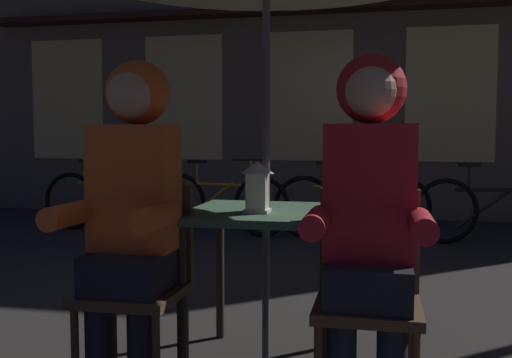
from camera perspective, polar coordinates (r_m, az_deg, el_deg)
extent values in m
cube|color=#42664C|center=(2.74, 0.98, -3.38)|extent=(0.72, 0.72, 0.04)
cylinder|color=#2D2319|center=(2.60, -7.24, -12.17)|extent=(0.04, 0.04, 0.70)
cylinder|color=#2D2319|center=(2.48, 6.82, -13.03)|extent=(0.04, 0.04, 0.70)
cylinder|color=#2D2319|center=(3.17, -3.52, -9.12)|extent=(0.04, 0.04, 0.70)
cylinder|color=#2D2319|center=(3.07, 7.86, -9.61)|extent=(0.04, 0.04, 0.70)
cylinder|color=#4C4C51|center=(2.71, 1.00, 5.08)|extent=(0.04, 0.04, 2.25)
cube|color=white|center=(2.64, 0.13, -3.11)|extent=(0.11, 0.11, 0.02)
cube|color=white|center=(2.63, 0.13, -1.21)|extent=(0.09, 0.09, 0.16)
pyramid|color=white|center=(2.62, 0.13, 1.14)|extent=(0.11, 0.11, 0.06)
cube|color=#513823|center=(2.52, -11.96, -10.91)|extent=(0.40, 0.40, 0.04)
cylinder|color=#513823|center=(2.68, -6.92, -14.95)|extent=(0.03, 0.03, 0.41)
cylinder|color=#513823|center=(2.81, -13.71, -14.17)|extent=(0.03, 0.03, 0.41)
cube|color=#513823|center=(2.64, -10.41, -5.10)|extent=(0.40, 0.03, 0.42)
cube|color=#513823|center=(2.32, 10.82, -12.25)|extent=(0.40, 0.40, 0.04)
cylinder|color=#513823|center=(2.56, 14.80, -16.06)|extent=(0.03, 0.03, 0.41)
cylinder|color=#513823|center=(2.56, 6.87, -15.91)|extent=(0.03, 0.03, 0.41)
cube|color=#513823|center=(2.45, 10.99, -5.85)|extent=(0.40, 0.03, 0.42)
cylinder|color=black|center=(2.44, -11.11, -16.47)|extent=(0.11, 0.11, 0.45)
cylinder|color=black|center=(2.51, -15.04, -15.92)|extent=(0.11, 0.11, 0.45)
cube|color=black|center=(2.50, -12.00, -8.69)|extent=(0.32, 0.36, 0.16)
cube|color=#E05B23|center=(2.48, -11.74, -0.83)|extent=(0.34, 0.22, 0.52)
cylinder|color=#E05B23|center=(2.22, -9.73, -3.73)|extent=(0.09, 0.30, 0.09)
cylinder|color=#E05B23|center=(2.38, -17.83, -3.35)|extent=(0.09, 0.30, 0.09)
sphere|color=tan|center=(2.48, -11.88, 8.07)|extent=(0.21, 0.21, 0.21)
sphere|color=#E05B23|center=(2.53, -11.42, 8.24)|extent=(0.27, 0.27, 0.27)
cube|color=black|center=(2.29, 10.86, -9.86)|extent=(0.32, 0.36, 0.16)
cube|color=red|center=(2.28, 11.00, -1.27)|extent=(0.34, 0.22, 0.52)
cylinder|color=red|center=(2.07, 15.86, -4.41)|extent=(0.09, 0.30, 0.09)
cylinder|color=red|center=(2.08, 5.88, -4.24)|extent=(0.09, 0.30, 0.09)
sphere|color=tan|center=(2.27, 11.14, 8.44)|extent=(0.21, 0.21, 0.21)
sphere|color=red|center=(2.32, 11.16, 8.59)|extent=(0.27, 0.27, 0.27)
cube|color=#F4D17A|center=(8.94, -17.88, 7.37)|extent=(1.10, 0.02, 1.70)
cube|color=#F4D17A|center=(8.21, -7.06, 7.83)|extent=(1.10, 0.02, 1.70)
cube|color=#F4D17A|center=(7.82, 5.35, 8.02)|extent=(1.10, 0.02, 1.70)
cube|color=#F4D17A|center=(7.82, 18.39, 7.83)|extent=(1.10, 0.02, 1.70)
cube|color=#331914|center=(7.84, 5.28, 16.15)|extent=(9.00, 0.36, 0.08)
torus|color=black|center=(6.63, -9.97, -2.34)|extent=(0.66, 0.06, 0.66)
torus|color=black|center=(7.09, -17.58, -2.05)|extent=(0.66, 0.06, 0.66)
cylinder|color=#B78419|center=(6.82, -13.93, -0.40)|extent=(0.84, 0.05, 0.04)
cylinder|color=#B78419|center=(6.90, -14.81, -1.89)|extent=(0.61, 0.05, 0.44)
cylinder|color=#B78419|center=(6.95, -16.05, 0.63)|extent=(0.02, 0.02, 0.24)
cube|color=black|center=(6.94, -16.07, 1.70)|extent=(0.20, 0.08, 0.04)
cylinder|color=#B78419|center=(6.65, -10.98, 0.73)|extent=(0.02, 0.02, 0.28)
cylinder|color=black|center=(6.64, -10.99, 1.94)|extent=(0.44, 0.03, 0.02)
torus|color=black|center=(6.23, 0.53, -2.70)|extent=(0.65, 0.20, 0.66)
torus|color=black|center=(6.72, -7.39, -2.22)|extent=(0.65, 0.20, 0.66)
cylinder|color=#B78419|center=(6.44, -3.59, -0.56)|extent=(0.82, 0.23, 0.04)
cylinder|color=#B78419|center=(6.52, -4.52, -2.11)|extent=(0.60, 0.18, 0.44)
cylinder|color=#B78419|center=(6.57, -5.77, 0.58)|extent=(0.02, 0.02, 0.24)
cube|color=black|center=(6.57, -5.78, 1.71)|extent=(0.21, 0.12, 0.04)
cylinder|color=#B78419|center=(6.25, -0.48, 0.59)|extent=(0.02, 0.02, 0.28)
cylinder|color=black|center=(6.24, -0.48, 1.87)|extent=(0.43, 0.13, 0.02)
torus|color=black|center=(6.39, 13.89, -2.65)|extent=(0.66, 0.16, 0.66)
torus|color=black|center=(6.26, 4.71, -2.68)|extent=(0.66, 0.16, 0.66)
cylinder|color=#B78419|center=(6.28, 9.37, -0.73)|extent=(0.83, 0.18, 0.04)
cylinder|color=#B78419|center=(6.29, 8.24, -2.37)|extent=(0.60, 0.14, 0.44)
cylinder|color=#B78419|center=(6.24, 6.78, 0.37)|extent=(0.02, 0.02, 0.24)
cube|color=black|center=(6.24, 6.79, 1.56)|extent=(0.21, 0.11, 0.04)
cylinder|color=#B78419|center=(6.33, 12.87, 0.53)|extent=(0.02, 0.02, 0.28)
cylinder|color=black|center=(6.33, 12.89, 1.80)|extent=(0.44, 0.10, 0.02)
torus|color=black|center=(6.16, 18.00, -2.98)|extent=(0.66, 0.17, 0.66)
cylinder|color=black|center=(6.30, 22.49, -0.98)|extent=(0.83, 0.19, 0.04)
cylinder|color=black|center=(6.28, 21.40, -2.64)|extent=(0.60, 0.14, 0.44)
cylinder|color=black|center=(6.20, 20.06, 0.11)|extent=(0.02, 0.02, 0.24)
cube|color=black|center=(6.19, 20.09, 1.31)|extent=(0.21, 0.11, 0.04)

